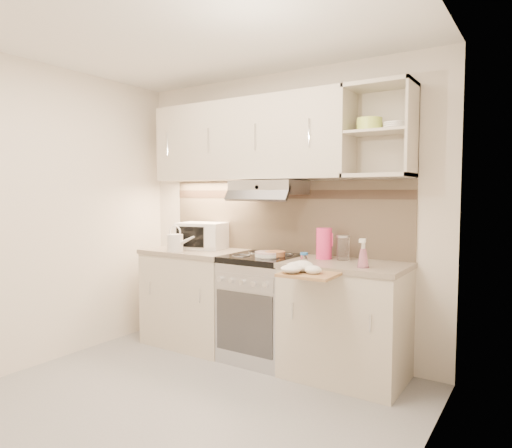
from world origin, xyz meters
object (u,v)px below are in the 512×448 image
at_px(watering_can, 176,242).
at_px(glass_jar, 343,248).
at_px(pink_pitcher, 324,243).
at_px(spray_bottle, 363,256).
at_px(electric_range, 263,307).
at_px(plate_stack, 268,254).
at_px(cutting_board, 310,274).
at_px(microwave, 202,235).

distance_m(watering_can, glass_jar, 1.52).
xyz_separation_m(pink_pitcher, spray_bottle, (0.42, -0.25, -0.04)).
distance_m(electric_range, watering_can, 0.99).
distance_m(watering_can, plate_stack, 0.89).
relative_size(electric_range, cutting_board, 2.39).
distance_m(spray_bottle, cutting_board, 0.42).
xyz_separation_m(watering_can, cutting_board, (1.47, -0.24, -0.12)).
relative_size(glass_jar, cutting_board, 0.53).
distance_m(plate_stack, pink_pitcher, 0.48).
bearing_deg(glass_jar, electric_range, -170.47).
height_order(electric_range, glass_jar, glass_jar).
relative_size(pink_pitcher, spray_bottle, 1.13).
relative_size(microwave, cutting_board, 1.32).
distance_m(electric_range, pink_pitcher, 0.78).
xyz_separation_m(microwave, glass_jar, (1.43, 0.01, -0.02)).
bearing_deg(electric_range, pink_pitcher, 10.24).
bearing_deg(cutting_board, pink_pitcher, 102.26).
bearing_deg(microwave, cutting_board, -33.48).
xyz_separation_m(plate_stack, glass_jar, (0.61, 0.15, 0.08)).
bearing_deg(plate_stack, watering_can, -168.75).
height_order(microwave, cutting_board, microwave).
bearing_deg(microwave, glass_jar, -11.79).
xyz_separation_m(watering_can, glass_jar, (1.48, 0.32, 0.01)).
bearing_deg(pink_pitcher, electric_range, 166.17).
height_order(electric_range, pink_pitcher, pink_pitcher).
relative_size(watering_can, pink_pitcher, 1.13).
height_order(plate_stack, pink_pitcher, pink_pitcher).
xyz_separation_m(microwave, cutting_board, (1.41, -0.55, -0.15)).
bearing_deg(glass_jar, spray_bottle, -45.62).
xyz_separation_m(watering_can, plate_stack, (0.87, 0.17, -0.07)).
relative_size(watering_can, cutting_board, 0.75).
xyz_separation_m(glass_jar, spray_bottle, (0.26, -0.27, -0.01)).
xyz_separation_m(watering_can, pink_pitcher, (1.33, 0.30, 0.04)).
bearing_deg(plate_stack, pink_pitcher, 15.91).
height_order(plate_stack, cutting_board, plate_stack).
distance_m(plate_stack, glass_jar, 0.63).
xyz_separation_m(electric_range, cutting_board, (0.66, -0.45, 0.42)).
xyz_separation_m(plate_stack, pink_pitcher, (0.45, 0.13, 0.11)).
distance_m(microwave, cutting_board, 1.52).
bearing_deg(cutting_board, spray_bottle, 44.52).
height_order(electric_range, watering_can, watering_can).
bearing_deg(spray_bottle, watering_can, 170.47).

